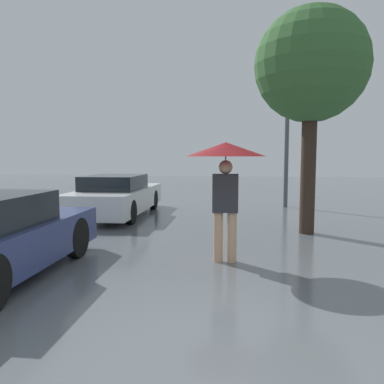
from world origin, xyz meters
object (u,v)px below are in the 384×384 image
(pedestrian, at_px, (226,162))
(street_lamp, at_px, (287,126))
(tree, at_px, (311,67))
(parked_car_farthest, at_px, (117,196))

(pedestrian, bearing_deg, street_lamp, 74.41)
(tree, height_order, street_lamp, tree)
(parked_car_farthest, xyz_separation_m, tree, (5.03, -2.06, 3.08))
(tree, bearing_deg, parked_car_farthest, 157.67)
(pedestrian, relative_size, street_lamp, 0.41)
(tree, bearing_deg, street_lamp, 88.13)
(parked_car_farthest, bearing_deg, street_lamp, 24.51)
(pedestrian, distance_m, parked_car_farthest, 5.70)
(pedestrian, distance_m, tree, 3.67)
(parked_car_farthest, distance_m, street_lamp, 6.09)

